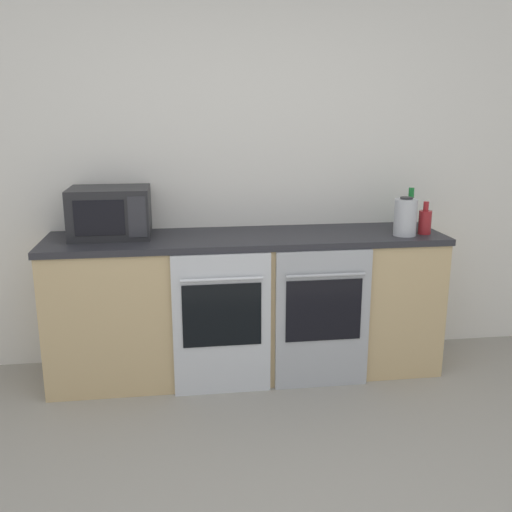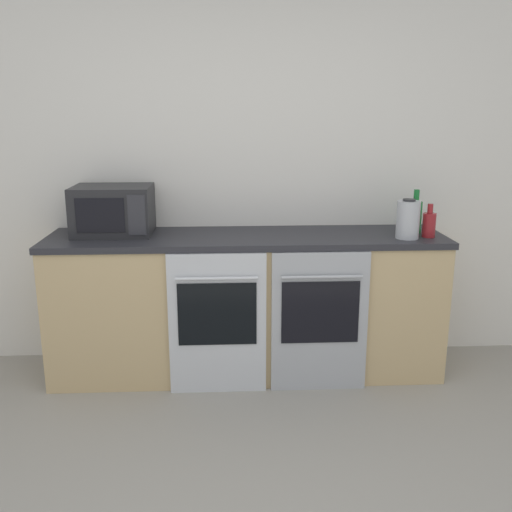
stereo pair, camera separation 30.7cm
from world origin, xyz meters
TOP-DOWN VIEW (x-y plane):
  - wall_back at (0.00, 2.18)m, footprint 10.00×0.06m
  - counter_back at (0.00, 1.86)m, footprint 2.51×0.61m
  - oven_left at (-0.19, 1.55)m, footprint 0.59×0.06m
  - oven_right at (0.43, 1.55)m, footprint 0.59×0.06m
  - microwave at (-0.84, 1.93)m, footprint 0.49×0.37m
  - bottle_green at (1.09, 1.87)m, footprint 0.08×0.08m
  - bottle_red at (1.13, 1.74)m, footprint 0.08×0.08m
  - kettle at (0.99, 1.72)m, footprint 0.14×0.14m

SIDE VIEW (x-z plane):
  - oven_left at x=-0.19m, z-range 0.01..0.89m
  - oven_right at x=0.43m, z-range 0.01..0.89m
  - counter_back at x=0.00m, z-range 0.00..0.92m
  - bottle_red at x=1.13m, z-range 0.90..1.11m
  - bottle_green at x=1.09m, z-range 0.89..1.17m
  - kettle at x=0.99m, z-range 0.92..1.16m
  - microwave at x=-0.84m, z-range 0.92..1.23m
  - wall_back at x=0.00m, z-range 0.00..2.60m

